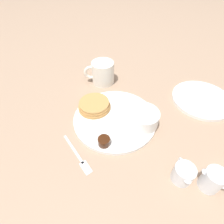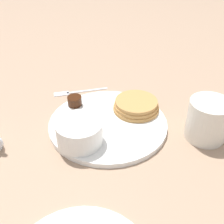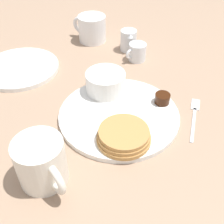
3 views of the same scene
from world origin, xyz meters
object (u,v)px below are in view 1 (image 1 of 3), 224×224
bowl (143,118)px  creamer_pitcher_far (213,180)px  plate (115,118)px  coffee_mug (102,73)px  fork (79,158)px  creamer_pitcher_near (183,173)px

bowl → creamer_pitcher_far: size_ratio=1.30×
creamer_pitcher_far → plate: bearing=-11.7°
bowl → coffee_mug: (0.25, -0.13, 0.01)m
bowl → coffee_mug: 0.28m
plate → bowl: (-0.09, -0.02, 0.03)m
bowl → fork: size_ratio=0.67×
fork → plate: bearing=-92.7°
coffee_mug → fork: bearing=114.0°
plate → creamer_pitcher_far: bearing=168.3°
fork → creamer_pitcher_far: bearing=-160.7°
fork → coffee_mug: bearing=-66.0°
plate → creamer_pitcher_near: 0.27m
plate → coffee_mug: bearing=-44.8°
coffee_mug → creamer_pitcher_near: 0.47m
plate → coffee_mug: 0.23m
bowl → creamer_pitcher_near: 0.19m
bowl → plate: bearing=14.9°
creamer_pitcher_near → creamer_pitcher_far: creamer_pitcher_far is taller
plate → bowl: 0.10m
coffee_mug → creamer_pitcher_far: coffee_mug is taller
coffee_mug → creamer_pitcher_far: size_ratio=1.51×
creamer_pitcher_far → fork: 0.34m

